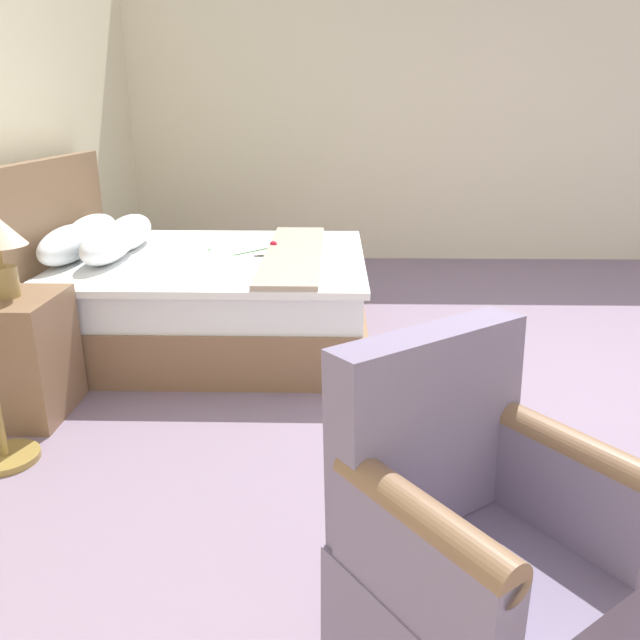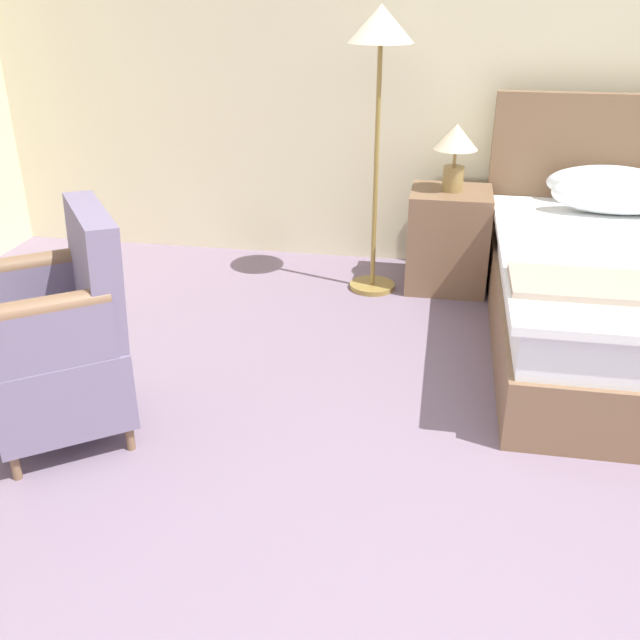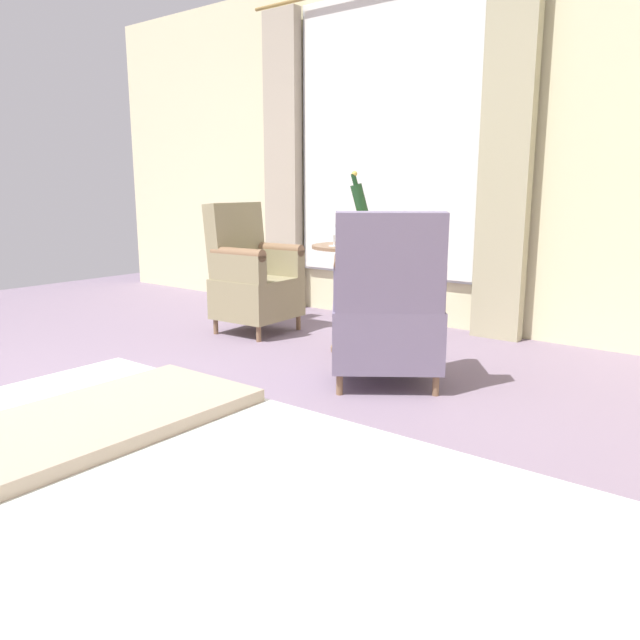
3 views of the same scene
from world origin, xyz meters
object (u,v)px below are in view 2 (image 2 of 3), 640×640
Objects in this scene: nightstand at (448,239)px; floor_lamp_brass at (380,54)px; bedside_lamp at (456,145)px; armchair_by_window at (62,342)px.

nightstand is 0.37× the size of floor_lamp_brass.
bedside_lamp is 0.41× the size of armchair_by_window.
floor_lamp_brass is at bearing 58.31° from armchair_by_window.
floor_lamp_brass is at bearing -164.73° from bedside_lamp.
bedside_lamp is (-0.00, 0.00, 0.58)m from nightstand.
armchair_by_window is (-1.09, -1.77, -0.97)m from floor_lamp_brass.
floor_lamp_brass is at bearing -164.73° from nightstand.
floor_lamp_brass is (-0.45, -0.12, 1.08)m from nightstand.
bedside_lamp is 0.68m from floor_lamp_brass.
floor_lamp_brass reaches higher than armchair_by_window.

